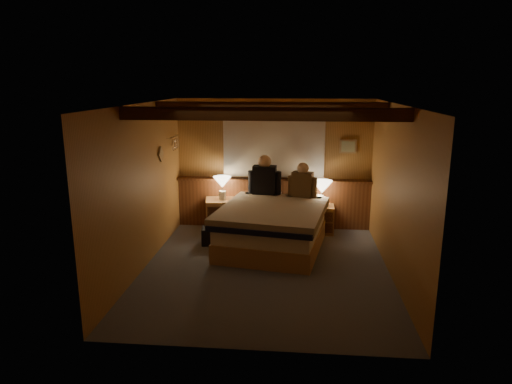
# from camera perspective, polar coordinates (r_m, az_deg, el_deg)

# --- Properties ---
(floor) EXTENTS (4.20, 4.20, 0.00)m
(floor) POSITION_cam_1_polar(r_m,az_deg,el_deg) (6.84, 1.19, -9.60)
(floor) COLOR #474C55
(floor) RESTS_ON ground
(ceiling) EXTENTS (4.20, 4.20, 0.00)m
(ceiling) POSITION_cam_1_polar(r_m,az_deg,el_deg) (6.29, 1.30, 10.92)
(ceiling) COLOR #DA9751
(ceiling) RESTS_ON wall_back
(wall_back) EXTENTS (3.60, 0.00, 3.60)m
(wall_back) POSITION_cam_1_polar(r_m,az_deg,el_deg) (8.51, 2.23, 3.51)
(wall_back) COLOR #B07A3F
(wall_back) RESTS_ON floor
(wall_left) EXTENTS (0.00, 4.20, 4.20)m
(wall_left) POSITION_cam_1_polar(r_m,az_deg,el_deg) (6.82, -14.02, 0.54)
(wall_left) COLOR #B07A3F
(wall_left) RESTS_ON floor
(wall_right) EXTENTS (0.00, 4.20, 4.20)m
(wall_right) POSITION_cam_1_polar(r_m,az_deg,el_deg) (6.59, 17.06, -0.11)
(wall_right) COLOR #B07A3F
(wall_right) RESTS_ON floor
(wall_front) EXTENTS (3.60, 0.00, 3.60)m
(wall_front) POSITION_cam_1_polar(r_m,az_deg,el_deg) (4.45, -0.65, -6.06)
(wall_front) COLOR #B07A3F
(wall_front) RESTS_ON floor
(wainscot) EXTENTS (3.60, 0.23, 0.94)m
(wainscot) POSITION_cam_1_polar(r_m,az_deg,el_deg) (8.60, 2.16, -1.25)
(wainscot) COLOR brown
(wainscot) RESTS_ON wall_back
(curtain_window) EXTENTS (2.18, 0.09, 1.11)m
(curtain_window) POSITION_cam_1_polar(r_m,az_deg,el_deg) (8.39, 2.22, 5.59)
(curtain_window) COLOR #412710
(curtain_window) RESTS_ON wall_back
(ceiling_beams) EXTENTS (3.60, 1.65, 0.16)m
(ceiling_beams) POSITION_cam_1_polar(r_m,az_deg,el_deg) (6.44, 1.39, 10.19)
(ceiling_beams) COLOR #412710
(ceiling_beams) RESTS_ON ceiling
(coat_rail) EXTENTS (0.05, 0.55, 0.24)m
(coat_rail) POSITION_cam_1_polar(r_m,az_deg,el_deg) (8.20, -10.10, 6.22)
(coat_rail) COLOR silver
(coat_rail) RESTS_ON wall_left
(framed_print) EXTENTS (0.30, 0.04, 0.25)m
(framed_print) POSITION_cam_1_polar(r_m,az_deg,el_deg) (8.47, 11.44, 5.60)
(framed_print) COLOR #A48252
(framed_print) RESTS_ON wall_back
(bed) EXTENTS (1.93, 2.33, 0.71)m
(bed) POSITION_cam_1_polar(r_m,az_deg,el_deg) (7.58, 2.22, -4.23)
(bed) COLOR #B2784B
(bed) RESTS_ON floor
(nightstand_left) EXTENTS (0.62, 0.57, 0.59)m
(nightstand_left) POSITION_cam_1_polar(r_m,az_deg,el_deg) (8.47, -4.40, -2.86)
(nightstand_left) COLOR #B2784B
(nightstand_left) RESTS_ON floor
(nightstand_right) EXTENTS (0.47, 0.42, 0.51)m
(nightstand_right) POSITION_cam_1_polar(r_m,az_deg,el_deg) (8.41, 8.10, -3.38)
(nightstand_right) COLOR #B2784B
(nightstand_right) RESTS_ON floor
(lamp_left) EXTENTS (0.33, 0.33, 0.43)m
(lamp_left) POSITION_cam_1_polar(r_m,az_deg,el_deg) (8.30, -4.24, 1.07)
(lamp_left) COLOR silver
(lamp_left) RESTS_ON nightstand_left
(lamp_right) EXTENTS (0.36, 0.36, 0.47)m
(lamp_right) POSITION_cam_1_polar(r_m,az_deg,el_deg) (8.22, 8.26, 0.44)
(lamp_right) COLOR silver
(lamp_right) RESTS_ON nightstand_right
(person_left) EXTENTS (0.60, 0.27, 0.74)m
(person_left) POSITION_cam_1_polar(r_m,az_deg,el_deg) (8.22, 1.07, 1.77)
(person_left) COLOR black
(person_left) RESTS_ON bed
(person_right) EXTENTS (0.51, 0.30, 0.64)m
(person_right) POSITION_cam_1_polar(r_m,az_deg,el_deg) (8.06, 5.84, 1.15)
(person_right) COLOR #4D381F
(person_right) RESTS_ON bed
(duffel_bag) EXTENTS (0.51, 0.35, 0.34)m
(duffel_bag) POSITION_cam_1_polar(r_m,az_deg,el_deg) (7.82, -5.01, -5.42)
(duffel_bag) COLOR black
(duffel_bag) RESTS_ON floor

